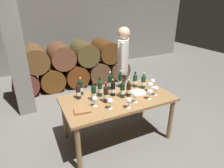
{
  "coord_description": "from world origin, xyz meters",
  "views": [
    {
      "loc": [
        -1.21,
        -2.28,
        2.1
      ],
      "look_at": [
        0.0,
        0.2,
        0.91
      ],
      "focal_mm": 30.14,
      "sensor_mm": 36.0,
      "label": 1
    }
  ],
  "objects_px": {
    "wine_bottle_3": "(113,88)",
    "wine_glass_1": "(110,102)",
    "wine_bottle_6": "(106,94)",
    "wine_glass_4": "(95,99)",
    "wine_bottle_1": "(121,80)",
    "wine_glass_7": "(123,88)",
    "wine_bottle_4": "(100,88)",
    "wine_bottle_10": "(110,82)",
    "wine_bottle_0": "(135,80)",
    "serving_plate": "(138,92)",
    "dining_table": "(118,103)",
    "wine_glass_3": "(129,101)",
    "wine_bottle_11": "(81,87)",
    "wine_glass_0": "(150,85)",
    "wine_glass_8": "(135,96)",
    "wine_bottle_8": "(94,93)",
    "wine_glass_5": "(153,81)",
    "wine_bottle_7": "(123,90)",
    "sommelier_presenting": "(123,63)",
    "tasting_notebook": "(82,110)",
    "wine_bottle_5": "(78,91)",
    "wine_glass_2": "(156,89)",
    "wine_bottle_9": "(129,89)",
    "wine_bottle_2": "(143,82)",
    "wine_glass_6": "(150,92)"
  },
  "relations": [
    {
      "from": "wine_bottle_8",
      "to": "wine_glass_5",
      "type": "xyz_separation_m",
      "value": [
        1.07,
        0.0,
        -0.02
      ]
    },
    {
      "from": "wine_bottle_10",
      "to": "wine_glass_3",
      "type": "relative_size",
      "value": 1.98
    },
    {
      "from": "wine_bottle_10",
      "to": "wine_glass_4",
      "type": "distance_m",
      "value": 0.61
    },
    {
      "from": "wine_bottle_4",
      "to": "tasting_notebook",
      "type": "height_order",
      "value": "wine_bottle_4"
    },
    {
      "from": "wine_bottle_1",
      "to": "wine_glass_7",
      "type": "xyz_separation_m",
      "value": [
        -0.11,
        -0.27,
        -0.02
      ]
    },
    {
      "from": "wine_glass_0",
      "to": "wine_glass_8",
      "type": "distance_m",
      "value": 0.47
    },
    {
      "from": "wine_bottle_6",
      "to": "sommelier_presenting",
      "type": "xyz_separation_m",
      "value": [
        0.73,
        0.8,
        0.15
      ]
    },
    {
      "from": "wine_glass_1",
      "to": "sommelier_presenting",
      "type": "bearing_deg",
      "value": 52.87
    },
    {
      "from": "wine_bottle_10",
      "to": "wine_glass_8",
      "type": "bearing_deg",
      "value": -77.19
    },
    {
      "from": "wine_bottle_0",
      "to": "serving_plate",
      "type": "distance_m",
      "value": 0.27
    },
    {
      "from": "wine_bottle_10",
      "to": "wine_bottle_11",
      "type": "distance_m",
      "value": 0.5
    },
    {
      "from": "wine_glass_2",
      "to": "serving_plate",
      "type": "relative_size",
      "value": 0.64
    },
    {
      "from": "wine_bottle_4",
      "to": "wine_glass_1",
      "type": "height_order",
      "value": "wine_bottle_4"
    },
    {
      "from": "wine_bottle_4",
      "to": "wine_bottle_10",
      "type": "xyz_separation_m",
      "value": [
        0.25,
        0.16,
        0.0
      ]
    },
    {
      "from": "wine_glass_7",
      "to": "sommelier_presenting",
      "type": "xyz_separation_m",
      "value": [
        0.39,
        0.69,
        0.17
      ]
    },
    {
      "from": "wine_bottle_6",
      "to": "wine_glass_4",
      "type": "bearing_deg",
      "value": -169.67
    },
    {
      "from": "wine_bottle_4",
      "to": "wine_glass_3",
      "type": "height_order",
      "value": "wine_bottle_4"
    },
    {
      "from": "wine_bottle_3",
      "to": "wine_glass_1",
      "type": "distance_m",
      "value": 0.4
    },
    {
      "from": "wine_glass_8",
      "to": "tasting_notebook",
      "type": "height_order",
      "value": "wine_glass_8"
    },
    {
      "from": "wine_glass_4",
      "to": "serving_plate",
      "type": "bearing_deg",
      "value": 6.32
    },
    {
      "from": "wine_bottle_2",
      "to": "dining_table",
      "type": "bearing_deg",
      "value": -167.91
    },
    {
      "from": "wine_bottle_1",
      "to": "wine_glass_5",
      "type": "bearing_deg",
      "value": -28.08
    },
    {
      "from": "wine_bottle_11",
      "to": "sommelier_presenting",
      "type": "distance_m",
      "value": 1.07
    },
    {
      "from": "wine_bottle_7",
      "to": "wine_glass_5",
      "type": "xyz_separation_m",
      "value": [
        0.64,
        0.1,
        -0.02
      ]
    },
    {
      "from": "wine_bottle_11",
      "to": "serving_plate",
      "type": "relative_size",
      "value": 1.2
    },
    {
      "from": "wine_bottle_6",
      "to": "wine_bottle_5",
      "type": "bearing_deg",
      "value": 138.84
    },
    {
      "from": "dining_table",
      "to": "wine_bottle_1",
      "type": "height_order",
      "value": "wine_bottle_1"
    },
    {
      "from": "wine_bottle_0",
      "to": "wine_bottle_6",
      "type": "height_order",
      "value": "wine_bottle_6"
    },
    {
      "from": "wine_bottle_4",
      "to": "wine_bottle_9",
      "type": "distance_m",
      "value": 0.44
    },
    {
      "from": "wine_bottle_10",
      "to": "tasting_notebook",
      "type": "relative_size",
      "value": 1.43
    },
    {
      "from": "wine_bottle_1",
      "to": "wine_bottle_8",
      "type": "xyz_separation_m",
      "value": [
        -0.59,
        -0.26,
        -0.0
      ]
    },
    {
      "from": "wine_bottle_6",
      "to": "wine_glass_1",
      "type": "relative_size",
      "value": 1.98
    },
    {
      "from": "dining_table",
      "to": "wine_bottle_1",
      "type": "xyz_separation_m",
      "value": [
        0.23,
        0.33,
        0.22
      ]
    },
    {
      "from": "wine_bottle_1",
      "to": "wine_bottle_10",
      "type": "relative_size",
      "value": 0.97
    },
    {
      "from": "wine_bottle_11",
      "to": "wine_bottle_0",
      "type": "bearing_deg",
      "value": -7.81
    },
    {
      "from": "wine_bottle_7",
      "to": "serving_plate",
      "type": "bearing_deg",
      "value": 3.71
    },
    {
      "from": "wine_bottle_2",
      "to": "wine_bottle_10",
      "type": "bearing_deg",
      "value": 157.9
    },
    {
      "from": "wine_bottle_9",
      "to": "wine_glass_1",
      "type": "xyz_separation_m",
      "value": [
        -0.43,
        -0.22,
        -0.01
      ]
    },
    {
      "from": "dining_table",
      "to": "wine_bottle_1",
      "type": "relative_size",
      "value": 5.6
    },
    {
      "from": "wine_bottle_10",
      "to": "wine_glass_1",
      "type": "bearing_deg",
      "value": -115.66
    },
    {
      "from": "wine_bottle_7",
      "to": "wine_bottle_10",
      "type": "height_order",
      "value": "wine_bottle_10"
    },
    {
      "from": "wine_bottle_6",
      "to": "wine_glass_4",
      "type": "relative_size",
      "value": 2.09
    },
    {
      "from": "tasting_notebook",
      "to": "wine_glass_6",
      "type": "bearing_deg",
      "value": 1.86
    },
    {
      "from": "wine_bottle_6",
      "to": "wine_glass_3",
      "type": "height_order",
      "value": "wine_bottle_6"
    },
    {
      "from": "wine_bottle_5",
      "to": "wine_glass_8",
      "type": "distance_m",
      "value": 0.86
    },
    {
      "from": "wine_bottle_4",
      "to": "wine_bottle_11",
      "type": "distance_m",
      "value": 0.31
    },
    {
      "from": "wine_glass_8",
      "to": "tasting_notebook",
      "type": "distance_m",
      "value": 0.79
    },
    {
      "from": "wine_glass_7",
      "to": "wine_glass_8",
      "type": "bearing_deg",
      "value": -82.7
    },
    {
      "from": "wine_bottle_10",
      "to": "wine_bottle_3",
      "type": "bearing_deg",
      "value": -105.3
    },
    {
      "from": "serving_plate",
      "to": "sommelier_presenting",
      "type": "height_order",
      "value": "sommelier_presenting"
    }
  ]
}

